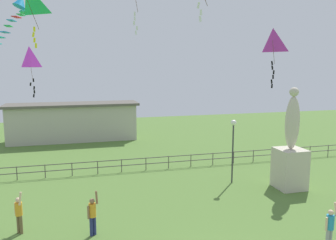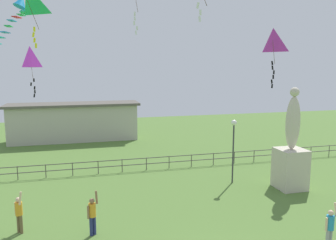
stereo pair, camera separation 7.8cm
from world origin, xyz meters
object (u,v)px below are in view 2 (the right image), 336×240
object	(u,v)px
statue_monument	(291,157)
person_5	(92,214)
lamppost	(234,137)
person_3	(19,212)
person_4	(330,226)
kite_4	(30,60)
kite_8	(27,2)
streamer_kite	(19,6)
kite_1	(273,43)

from	to	relation	value
statue_monument	person_5	xyz separation A→B (m)	(-12.19, -3.07, -1.01)
lamppost	person_3	world-z (taller)	lamppost
person_4	statue_monument	bearing A→B (deg)	68.34
statue_monument	kite_4	xyz separation A→B (m)	(-15.19, 3.13, 5.88)
person_3	person_4	size ratio (longest dim) A/B	1.00
kite_8	streamer_kite	xyz separation A→B (m)	(-0.73, 2.81, 0.27)
person_3	streamer_kite	xyz separation A→B (m)	(0.29, 2.03, 9.38)
kite_1	kite_4	xyz separation A→B (m)	(-11.59, 6.36, -0.76)
person_5	person_4	bearing A→B (deg)	-21.22
person_5	kite_8	world-z (taller)	kite_8
streamer_kite	person_4	bearing A→B (deg)	-28.49
person_5	kite_4	world-z (taller)	kite_4
person_5	streamer_kite	xyz separation A→B (m)	(-2.94, 3.06, 9.36)
kite_1	person_3	bearing A→B (deg)	174.18
person_3	kite_4	xyz separation A→B (m)	(0.24, 5.16, 6.91)
statue_monument	person_5	bearing A→B (deg)	-165.88
lamppost	person_3	xyz separation A→B (m)	(-12.38, -3.85, -2.06)
statue_monument	person_3	distance (m)	15.59
streamer_kite	person_5	bearing A→B (deg)	-46.17
person_3	person_5	distance (m)	3.40
statue_monument	person_4	xyz separation A→B (m)	(-2.68, -6.76, -1.02)
person_3	kite_1	xyz separation A→B (m)	(11.82, -1.20, 7.67)
person_3	kite_1	size ratio (longest dim) A/B	0.71
statue_monument	kite_8	bearing A→B (deg)	-168.95
statue_monument	kite_4	world-z (taller)	kite_4
lamppost	person_4	xyz separation A→B (m)	(0.36, -8.58, -2.06)
statue_monument	person_3	bearing A→B (deg)	-172.51
lamppost	person_5	world-z (taller)	lamppost
person_3	streamer_kite	bearing A→B (deg)	81.83
person_5	kite_8	size ratio (longest dim) A/B	0.85
person_4	person_3	bearing A→B (deg)	159.63
kite_4	streamer_kite	distance (m)	3.99
person_3	kite_8	world-z (taller)	kite_8
lamppost	person_5	distance (m)	10.57
person_5	kite_4	xyz separation A→B (m)	(-3.00, 6.19, 6.89)
lamppost	kite_1	bearing A→B (deg)	-96.32
person_4	kite_4	size ratio (longest dim) A/B	0.72
lamppost	person_4	size ratio (longest dim) A/B	2.08
kite_1	streamer_kite	size ratio (longest dim) A/B	0.41
statue_monument	streamer_kite	size ratio (longest dim) A/B	0.91
statue_monument	lamppost	bearing A→B (deg)	149.15
statue_monument	person_4	size ratio (longest dim) A/B	3.14
statue_monument	person_4	bearing A→B (deg)	-111.66
kite_4	kite_8	distance (m)	6.38
person_5	statue_monument	bearing A→B (deg)	14.12
person_3	kite_1	distance (m)	14.14
lamppost	person_4	distance (m)	8.83
person_3	kite_8	xyz separation A→B (m)	(1.02, -0.78, 9.10)
lamppost	person_3	distance (m)	13.13
kite_4	kite_1	bearing A→B (deg)	-28.76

